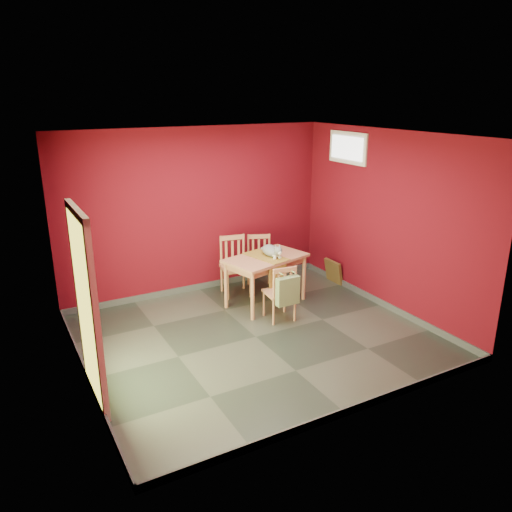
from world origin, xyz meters
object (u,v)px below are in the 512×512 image
dining_table (266,263)px  chair_far_right (260,261)px  cat (271,249)px  chair_far_left (235,265)px  tote_bag (288,291)px  picture_frame (334,271)px  chair_near (281,292)px

dining_table → chair_far_right: chair_far_right is taller
dining_table → cat: 0.24m
chair_far_left → tote_bag: (0.11, -1.44, 0.04)m
chair_far_left → picture_frame: (1.73, -0.40, -0.29)m
tote_bag → cat: bearing=75.6°
chair_far_left → chair_near: 1.24m
dining_table → chair_near: bearing=-99.6°
dining_table → chair_far_right: size_ratio=1.54×
dining_table → cat: cat is taller
dining_table → cat: bearing=1.6°
tote_bag → chair_near: bearing=86.4°
chair_far_right → tote_bag: size_ratio=1.89×
chair_far_left → picture_frame: 1.80m
tote_bag → chair_far_left: bearing=94.3°
chair_far_right → tote_bag: 1.54m
picture_frame → chair_near: bearing=-152.5°
tote_bag → picture_frame: 1.95m
chair_far_left → chair_far_right: chair_far_left is taller
dining_table → tote_bag: size_ratio=2.90×
tote_bag → cat: cat is taller
tote_bag → dining_table: bearing=81.9°
chair_far_left → cat: bearing=-62.4°
chair_near → chair_far_left: bearing=95.7°
chair_far_right → picture_frame: 1.34m
dining_table → cat: size_ratio=2.93×
chair_far_left → tote_bag: bearing=-85.7°
tote_bag → chair_far_right: bearing=75.6°
picture_frame → cat: bearing=-171.3°
dining_table → tote_bag: bearing=-98.1°
dining_table → tote_bag: (-0.12, -0.82, -0.15)m
chair_far_left → chair_near: bearing=-84.3°
chair_near → picture_frame: (1.60, 0.83, -0.23)m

